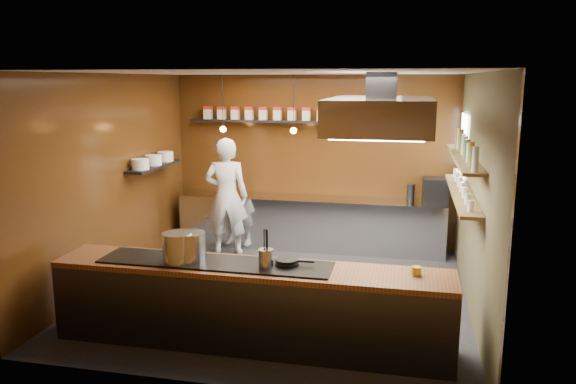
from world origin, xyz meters
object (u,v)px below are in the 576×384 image
(extractor_hood, at_px, (381,114))
(chef, at_px, (227,196))
(espresso_machine, at_px, (435,190))
(stockpot_large, at_px, (178,247))
(stockpot_small, at_px, (190,247))

(extractor_hood, xyz_separation_m, chef, (-2.62, 1.97, -1.52))
(espresso_machine, xyz_separation_m, chef, (-3.42, -0.66, -0.12))
(stockpot_large, relative_size, stockpot_small, 0.98)
(extractor_hood, distance_m, chef, 3.62)
(chef, bearing_deg, stockpot_large, 88.84)
(extractor_hood, relative_size, espresso_machine, 4.81)
(stockpot_large, xyz_separation_m, chef, (-0.53, 3.26, -0.12))
(chef, bearing_deg, espresso_machine, -179.51)
(stockpot_small, xyz_separation_m, espresso_machine, (2.78, 3.86, 0.01))
(espresso_machine, relative_size, chef, 0.21)
(extractor_hood, xyz_separation_m, stockpot_small, (-1.98, -1.23, -1.40))
(extractor_hood, bearing_deg, espresso_machine, 73.08)
(stockpot_large, bearing_deg, chef, 99.20)
(stockpot_large, bearing_deg, stockpot_small, 27.59)
(extractor_hood, bearing_deg, stockpot_large, -148.34)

